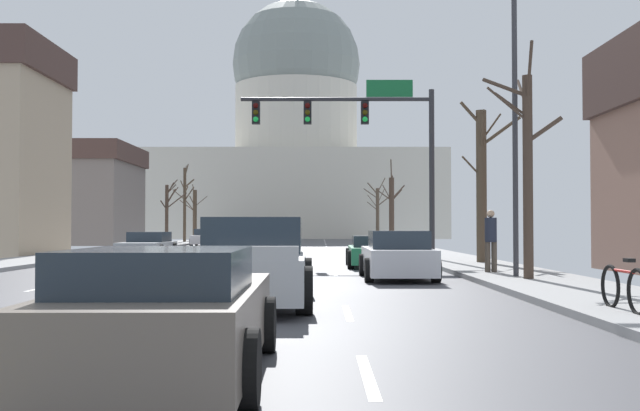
# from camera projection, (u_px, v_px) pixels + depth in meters

# --- Properties ---
(ground) EXTENTS (20.00, 180.00, 0.20)m
(ground) POSITION_uv_depth(u_px,v_px,m) (176.00, 294.00, 15.75)
(ground) COLOR #47474C
(signal_gantry) EXTENTS (7.91, 0.41, 7.30)m
(signal_gantry) POSITION_uv_depth(u_px,v_px,m) (365.00, 129.00, 30.44)
(signal_gantry) COLOR #28282D
(signal_gantry) RESTS_ON ground
(street_lamp_right) EXTENTS (1.99, 0.24, 7.86)m
(street_lamp_right) POSITION_uv_depth(u_px,v_px,m) (506.00, 101.00, 19.75)
(street_lamp_right) COLOR #333338
(street_lamp_right) RESTS_ON ground
(capitol_building) EXTENTS (35.85, 20.59, 32.65)m
(capitol_building) POSITION_uv_depth(u_px,v_px,m) (296.00, 145.00, 95.01)
(capitol_building) COLOR beige
(capitol_building) RESTS_ON ground
(sedan_near_00) EXTENTS (2.01, 4.47, 1.11)m
(sedan_near_00) POSITION_uv_depth(u_px,v_px,m) (374.00, 252.00, 26.67)
(sedan_near_00) COLOR #1E7247
(sedan_near_00) RESTS_ON ground
(sedan_near_01) EXTENTS (1.94, 4.39, 1.33)m
(sedan_near_01) POSITION_uv_depth(u_px,v_px,m) (397.00, 257.00, 20.50)
(sedan_near_01) COLOR silver
(sedan_near_01) RESTS_ON ground
(pickup_truck_near_02) EXTENTS (2.34, 5.47, 1.62)m
(pickup_truck_near_02) POSITION_uv_depth(u_px,v_px,m) (252.00, 265.00, 13.99)
(pickup_truck_near_02) COLOR #ADB2B7
(pickup_truck_near_02) RESTS_ON ground
(sedan_near_03) EXTENTS (1.99, 4.32, 1.24)m
(sedan_near_03) POSITION_uv_depth(u_px,v_px,m) (167.00, 315.00, 7.18)
(sedan_near_03) COLOR #6B6056
(sedan_near_03) RESTS_ON ground
(sedan_oncoming_00) EXTENTS (2.13, 4.72, 1.19)m
(sedan_oncoming_00) POSITION_uv_depth(u_px,v_px,m) (148.00, 245.00, 35.06)
(sedan_oncoming_00) COLOR #9EA3A8
(sedan_oncoming_00) RESTS_ON ground
(sedan_oncoming_01) EXTENTS (2.01, 4.43, 1.29)m
(sedan_oncoming_01) POSITION_uv_depth(u_px,v_px,m) (242.00, 241.00, 43.98)
(sedan_oncoming_01) COLOR #6B6056
(sedan_oncoming_01) RESTS_ON ground
(sedan_oncoming_02) EXTENTS (2.10, 4.53, 1.26)m
(sedan_oncoming_02) POSITION_uv_depth(u_px,v_px,m) (206.00, 238.00, 55.06)
(sedan_oncoming_02) COLOR silver
(sedan_oncoming_02) RESTS_ON ground
(sedan_oncoming_03) EXTENTS (2.10, 4.22, 1.32)m
(sedan_oncoming_03) POSITION_uv_depth(u_px,v_px,m) (229.00, 236.00, 66.36)
(sedan_oncoming_03) COLOR navy
(sedan_oncoming_03) RESTS_ON ground
(flank_building_01) EXTENTS (13.42, 10.33, 7.92)m
(flank_building_01) POSITION_uv_depth(u_px,v_px,m) (51.00, 194.00, 59.78)
(flank_building_01) COLOR slate
(flank_building_01) RESTS_ON ground
(bare_tree_00) EXTENTS (2.00, 2.36, 5.93)m
(bare_tree_00) POSITION_uv_depth(u_px,v_px,m) (392.00, 209.00, 52.21)
(bare_tree_00) COLOR #423328
(bare_tree_00) RESTS_ON ground
(bare_tree_01) EXTENTS (2.58, 1.83, 5.21)m
(bare_tree_01) POSITION_uv_depth(u_px,v_px,m) (195.00, 214.00, 69.97)
(bare_tree_01) COLOR #4C3D2D
(bare_tree_01) RESTS_ON ground
(bare_tree_02) EXTENTS (2.58, 2.08, 5.89)m
(bare_tree_02) POSITION_uv_depth(u_px,v_px,m) (378.00, 211.00, 69.28)
(bare_tree_02) COLOR brown
(bare_tree_02) RESTS_ON ground
(bare_tree_03) EXTENTS (1.92, 2.09, 6.72)m
(bare_tree_03) POSITION_uv_depth(u_px,v_px,m) (185.00, 201.00, 63.35)
(bare_tree_03) COLOR #4C3D2D
(bare_tree_03) RESTS_ON ground
(bare_tree_04) EXTENTS (2.20, 2.70, 5.91)m
(bare_tree_04) POSITION_uv_depth(u_px,v_px,m) (482.00, 180.00, 27.40)
(bare_tree_04) COLOR #4C3D2D
(bare_tree_04) RESTS_ON ground
(bare_tree_05) EXTENTS (1.89, 1.17, 4.97)m
(bare_tree_05) POSITION_uv_depth(u_px,v_px,m) (168.00, 211.00, 58.39)
(bare_tree_05) COLOR #423328
(bare_tree_05) RESTS_ON ground
(bare_tree_06) EXTENTS (1.93, 2.73, 5.76)m
(bare_tree_06) POSITION_uv_depth(u_px,v_px,m) (527.00, 165.00, 18.74)
(bare_tree_06) COLOR #423328
(bare_tree_06) RESTS_ON ground
(pedestrian_00) EXTENTS (0.35, 0.34, 1.78)m
(pedestrian_00) POSITION_uv_depth(u_px,v_px,m) (491.00, 237.00, 21.36)
(pedestrian_00) COLOR #4C4238
(pedestrian_00) RESTS_ON ground
(bicycle_parked) EXTENTS (0.12, 1.77, 0.85)m
(bicycle_parked) POSITION_uv_depth(u_px,v_px,m) (624.00, 288.00, 11.65)
(bicycle_parked) COLOR black
(bicycle_parked) RESTS_ON ground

